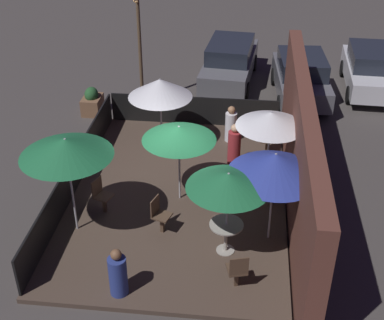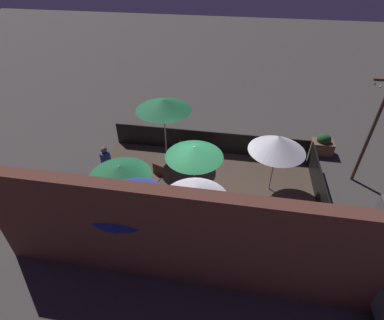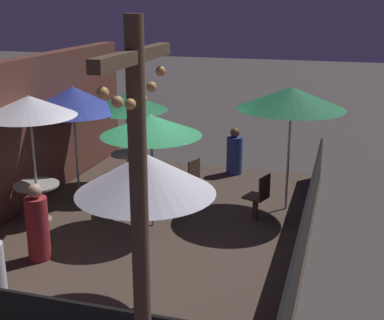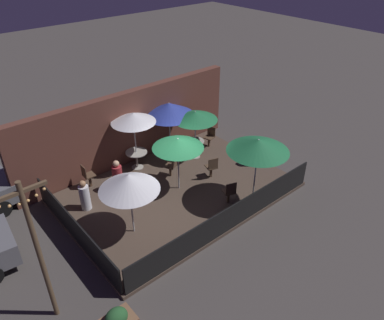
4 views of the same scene
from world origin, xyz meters
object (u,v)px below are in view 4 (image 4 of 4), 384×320
object	(u,v)px
patio_umbrella_4	(178,143)
patio_chair_2	(87,175)
patron_1	(258,154)
patron_2	(118,177)
dining_table_1	(195,144)
patio_umbrella_0	(133,118)
patio_umbrella_1	(195,116)
dining_table_0	(137,155)
patio_chair_1	(229,192)
patio_chair_4	(212,167)
patron_0	(85,196)
patio_umbrella_5	(258,145)
patio_chair_0	(172,165)
patio_umbrella_2	(169,109)
light_post	(38,249)
patio_chair_3	(210,136)
patio_umbrella_3	(129,182)

from	to	relation	value
patio_umbrella_4	patio_chair_2	xyz separation A→B (m)	(-2.53, 2.27, -1.41)
patron_1	patron_2	xyz separation A→B (m)	(-5.28, 2.14, 0.08)
dining_table_1	patron_2	world-z (taller)	patron_2
patio_umbrella_0	patio_umbrella_1	distance (m)	2.52
patio_umbrella_4	dining_table_0	size ratio (longest dim) A/B	2.46
patio_chair_1	patio_chair_4	xyz separation A→B (m)	(0.62, 1.57, -0.00)
patron_0	patron_2	bearing A→B (deg)	32.13
dining_table_1	patio_umbrella_4	bearing A→B (deg)	-146.05
dining_table_0	patron_2	bearing A→B (deg)	-147.70
patio_umbrella_4	patio_umbrella_5	bearing A→B (deg)	-56.34
patron_1	patio_chair_0	bearing A→B (deg)	1.87
patio_umbrella_2	patron_0	world-z (taller)	patio_umbrella_2
dining_table_0	light_post	world-z (taller)	light_post
patio_umbrella_2	dining_table_1	size ratio (longest dim) A/B	3.01
dining_table_0	patio_umbrella_4	bearing A→B (deg)	-79.92
patio_umbrella_1	light_post	size ratio (longest dim) A/B	0.51
patron_2	light_post	distance (m)	5.45
patio_umbrella_4	patron_2	distance (m)	2.61
dining_table_0	patron_0	bearing A→B (deg)	-159.54
patio_umbrella_5	patio_chair_3	size ratio (longest dim) A/B	2.76
patio_umbrella_5	patio_chair_3	xyz separation A→B (m)	(1.54, 3.92, -1.79)
patio_chair_3	patron_1	xyz separation A→B (m)	(0.41, -2.43, 0.02)
patio_umbrella_5	patio_umbrella_0	bearing A→B (deg)	113.13
patio_umbrella_3	patron_1	world-z (taller)	patio_umbrella_3
dining_table_1	patio_chair_0	distance (m)	1.72
patio_umbrella_1	light_post	bearing A→B (deg)	-156.12
dining_table_0	patio_chair_4	distance (m)	3.09
patio_umbrella_0	patio_umbrella_5	world-z (taller)	patio_umbrella_5
patio_chair_3	patron_0	distance (m)	6.30
patio_umbrella_2	patron_2	world-z (taller)	patio_umbrella_2
patio_umbrella_3	patio_chair_3	size ratio (longest dim) A/B	2.45
patio_umbrella_2	patio_umbrella_4	size ratio (longest dim) A/B	1.09
patio_umbrella_5	patron_0	bearing A→B (deg)	143.79
patio_umbrella_0	patron_1	size ratio (longest dim) A/B	2.12
patio_umbrella_1	patio_umbrella_4	bearing A→B (deg)	-146.05
patron_2	patio_chair_0	bearing A→B (deg)	96.63
patio_umbrella_5	patio_umbrella_2	bearing A→B (deg)	92.08
patio_chair_1	patron_2	world-z (taller)	patron_2
patio_chair_2	light_post	xyz separation A→B (m)	(-3.20, -4.36, 1.67)
light_post	patio_chair_2	bearing A→B (deg)	53.73
patio_umbrella_0	patio_umbrella_5	bearing A→B (deg)	-66.87
patio_umbrella_4	patio_umbrella_5	xyz separation A→B (m)	(1.54, -2.31, 0.34)
patio_umbrella_5	patio_chair_2	size ratio (longest dim) A/B	2.61
patio_chair_0	patron_0	bearing A→B (deg)	57.98
patio_umbrella_4	patio_umbrella_3	bearing A→B (deg)	-161.04
patio_chair_0	dining_table_1	bearing A→B (deg)	-98.81
patio_umbrella_3	patio_chair_1	distance (m)	3.78
patio_umbrella_2	patron_2	bearing A→B (deg)	-163.07
patio_chair_2	patio_chair_4	size ratio (longest dim) A/B	1.03
patio_umbrella_3	patio_chair_3	bearing A→B (deg)	23.80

